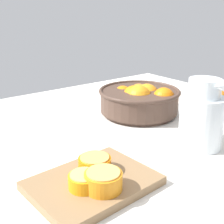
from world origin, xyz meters
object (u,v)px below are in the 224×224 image
(orange_half_0, at_px, (95,164))
(orange_half_1, at_px, (103,181))
(fruit_bowl, at_px, (140,100))
(orange_half_2, at_px, (84,181))
(loose_orange_2, at_px, (223,89))
(juice_pitcher, at_px, (201,121))
(cutting_board, at_px, (93,183))
(loose_orange_0, at_px, (215,96))
(spoon, at_px, (147,87))

(orange_half_0, xyz_separation_m, orange_half_1, (-0.03, -0.07, 0.00))
(fruit_bowl, distance_m, orange_half_2, 0.51)
(fruit_bowl, bearing_deg, loose_orange_2, -9.25)
(orange_half_0, xyz_separation_m, loose_orange_2, (0.76, 0.19, 0.00))
(juice_pitcher, relative_size, orange_half_0, 2.70)
(juice_pitcher, xyz_separation_m, orange_half_2, (-0.37, -0.01, -0.04))
(juice_pitcher, height_order, cutting_board, juice_pitcher)
(orange_half_0, bearing_deg, loose_orange_0, 12.70)
(loose_orange_2, distance_m, spoon, 0.33)
(fruit_bowl, relative_size, loose_orange_0, 3.55)
(juice_pitcher, distance_m, cutting_board, 0.35)
(orange_half_1, relative_size, orange_half_2, 1.17)
(fruit_bowl, xyz_separation_m, spoon, (0.26, 0.24, -0.05))
(orange_half_0, distance_m, loose_orange_0, 0.66)
(spoon, bearing_deg, juice_pitcher, -120.50)
(juice_pitcher, relative_size, orange_half_1, 2.58)
(orange_half_0, bearing_deg, spoon, 38.20)
(orange_half_0, bearing_deg, juice_pitcher, -6.43)
(juice_pitcher, bearing_deg, fruit_bowl, 80.62)
(orange_half_2, bearing_deg, loose_orange_2, 15.84)
(orange_half_0, relative_size, loose_orange_0, 0.91)
(loose_orange_0, xyz_separation_m, loose_orange_2, (0.11, 0.04, -0.00))
(fruit_bowl, distance_m, orange_half_0, 0.44)
(fruit_bowl, relative_size, cutting_board, 1.12)
(fruit_bowl, bearing_deg, orange_half_1, -140.42)
(loose_orange_0, height_order, loose_orange_2, loose_orange_0)
(spoon, bearing_deg, orange_half_0, -141.80)
(loose_orange_2, bearing_deg, orange_half_2, -164.16)
(orange_half_2, height_order, spoon, orange_half_2)
(orange_half_1, bearing_deg, cutting_board, 85.55)
(orange_half_0, bearing_deg, cutting_board, -131.53)
(orange_half_1, xyz_separation_m, loose_orange_2, (0.79, 0.26, -0.00))
(loose_orange_0, bearing_deg, loose_orange_2, 21.07)
(loose_orange_0, bearing_deg, cutting_board, -165.62)
(orange_half_1, relative_size, loose_orange_0, 0.95)
(cutting_board, bearing_deg, orange_half_2, -152.92)
(fruit_bowl, bearing_deg, loose_orange_0, -21.10)
(cutting_board, xyz_separation_m, spoon, (0.65, 0.52, -0.01))
(cutting_board, bearing_deg, juice_pitcher, -1.64)
(orange_half_2, bearing_deg, juice_pitcher, 0.85)
(fruit_bowl, height_order, juice_pitcher, juice_pitcher)
(cutting_board, distance_m, loose_orange_0, 0.69)
(juice_pitcher, distance_m, loose_orange_2, 0.50)
(orange_half_2, height_order, loose_orange_2, loose_orange_2)
(cutting_board, height_order, orange_half_1, orange_half_1)
(orange_half_1, bearing_deg, spoon, 40.69)
(juice_pitcher, bearing_deg, loose_orange_2, 26.88)
(spoon, bearing_deg, loose_orange_2, -66.55)
(orange_half_0, height_order, loose_orange_0, loose_orange_0)
(orange_half_1, bearing_deg, fruit_bowl, 39.58)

